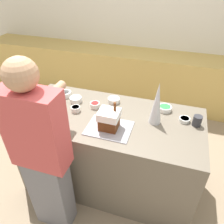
% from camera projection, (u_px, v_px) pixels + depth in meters
% --- Properties ---
extents(ground_plane, '(12.00, 12.00, 0.00)m').
position_uv_depth(ground_plane, '(110.00, 178.00, 2.64)').
color(ground_plane, gray).
extents(wall_back, '(8.00, 0.05, 2.60)m').
position_uv_depth(wall_back, '(151.00, 23.00, 3.63)').
color(wall_back, white).
rests_on(wall_back, ground_plane).
extents(back_cabinet_block, '(6.00, 0.60, 0.89)m').
position_uv_depth(back_cabinet_block, '(143.00, 78.00, 3.87)').
color(back_cabinet_block, tan).
rests_on(back_cabinet_block, ground_plane).
extents(kitchen_island, '(1.80, 0.85, 0.93)m').
position_uv_depth(kitchen_island, '(110.00, 151.00, 2.38)').
color(kitchen_island, '#6B6051').
rests_on(kitchen_island, ground_plane).
extents(baking_tray, '(0.40, 0.31, 0.01)m').
position_uv_depth(baking_tray, '(109.00, 128.00, 1.96)').
color(baking_tray, '#9E9EA8').
rests_on(baking_tray, kitchen_island).
extents(gingerbread_house, '(0.18, 0.17, 0.26)m').
position_uv_depth(gingerbread_house, '(109.00, 119.00, 1.91)').
color(gingerbread_house, '#5B2D14').
rests_on(gingerbread_house, baking_tray).
extents(decorative_tree, '(0.11, 0.11, 0.41)m').
position_uv_depth(decorative_tree, '(157.00, 104.00, 1.92)').
color(decorative_tree, silver).
rests_on(decorative_tree, kitchen_island).
extents(candy_bowl_near_tray_left, '(0.13, 0.13, 0.05)m').
position_uv_depth(candy_bowl_near_tray_left, '(66.00, 94.00, 2.41)').
color(candy_bowl_near_tray_left, silver).
rests_on(candy_bowl_near_tray_left, kitchen_island).
extents(candy_bowl_far_right, '(0.10, 0.10, 0.05)m').
position_uv_depth(candy_bowl_far_right, '(95.00, 105.00, 2.23)').
color(candy_bowl_far_right, white).
rests_on(candy_bowl_far_right, kitchen_island).
extents(candy_bowl_far_left, '(0.09, 0.09, 0.05)m').
position_uv_depth(candy_bowl_far_left, '(76.00, 109.00, 2.17)').
color(candy_bowl_far_left, silver).
rests_on(candy_bowl_far_left, kitchen_island).
extents(candy_bowl_center_rear, '(0.10, 0.10, 0.04)m').
position_uv_depth(candy_bowl_center_rear, '(184.00, 119.00, 2.04)').
color(candy_bowl_center_rear, silver).
rests_on(candy_bowl_center_rear, kitchen_island).
extents(candy_bowl_beside_tree, '(0.12, 0.12, 0.05)m').
position_uv_depth(candy_bowl_beside_tree, '(114.00, 100.00, 2.31)').
color(candy_bowl_beside_tree, white).
rests_on(candy_bowl_beside_tree, kitchen_island).
extents(candy_bowl_behind_tray, '(0.13, 0.13, 0.05)m').
position_uv_depth(candy_bowl_behind_tray, '(165.00, 108.00, 2.18)').
color(candy_bowl_behind_tray, silver).
rests_on(candy_bowl_behind_tray, kitchen_island).
extents(candy_bowl_front_corner, '(0.13, 0.13, 0.05)m').
position_uv_depth(candy_bowl_front_corner, '(76.00, 99.00, 2.31)').
color(candy_bowl_front_corner, silver).
rests_on(candy_bowl_front_corner, kitchen_island).
extents(mug, '(0.08, 0.08, 0.10)m').
position_uv_depth(mug, '(197.00, 121.00, 1.97)').
color(mug, '#2D2D33').
rests_on(mug, kitchen_island).
extents(person, '(0.45, 0.56, 1.71)m').
position_uv_depth(person, '(43.00, 156.00, 1.74)').
color(person, slate).
rests_on(person, ground_plane).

